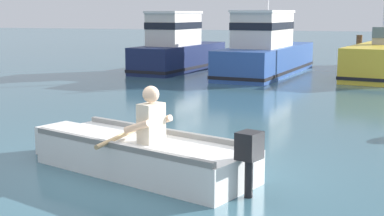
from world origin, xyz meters
TOP-DOWN VIEW (x-y plane):
  - ground_plane at (0.00, 0.00)m, footprint 120.00×120.00m
  - rowboat_with_person at (-0.09, 0.18)m, footprint 3.65×2.27m
  - moored_boat_navy at (-4.09, 12.59)m, footprint 2.22×5.28m
  - moored_boat_blue at (-0.75, 12.35)m, footprint 2.50×6.58m
  - moored_boat_yellow at (3.10, 13.43)m, footprint 2.67×6.62m

SIDE VIEW (x-z plane):
  - ground_plane at x=0.00m, z-range 0.00..0.00m
  - rowboat_with_person at x=-0.09m, z-range -0.34..0.85m
  - moored_boat_yellow at x=3.10m, z-range -1.49..2.54m
  - moored_boat_navy at x=-4.09m, z-range -0.28..1.90m
  - moored_boat_blue at x=-0.75m, z-range -0.93..2.56m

